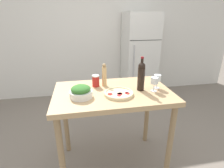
% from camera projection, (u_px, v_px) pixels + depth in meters
% --- Properties ---
extents(ground_plane, '(14.00, 14.00, 0.00)m').
position_uv_depth(ground_plane, '(113.00, 162.00, 2.10)').
color(ground_plane, slate).
extents(wall_back, '(6.40, 0.06, 2.60)m').
position_uv_depth(wall_back, '(93.00, 34.00, 3.57)').
color(wall_back, silver).
rests_on(wall_back, ground_plane).
extents(refrigerator, '(0.62, 0.66, 1.71)m').
position_uv_depth(refrigerator, '(139.00, 57.00, 3.56)').
color(refrigerator, silver).
rests_on(refrigerator, ground_plane).
extents(prep_counter, '(1.17, 0.74, 0.93)m').
position_uv_depth(prep_counter, '(113.00, 102.00, 1.81)').
color(prep_counter, tan).
rests_on(prep_counter, ground_plane).
extents(wine_bottle, '(0.07, 0.07, 0.34)m').
position_uv_depth(wine_bottle, '(141.00, 76.00, 1.73)').
color(wine_bottle, black).
rests_on(wine_bottle, prep_counter).
extents(wine_glass_near, '(0.07, 0.07, 0.14)m').
position_uv_depth(wine_glass_near, '(154.00, 81.00, 1.72)').
color(wine_glass_near, silver).
rests_on(wine_glass_near, prep_counter).
extents(wine_glass_far, '(0.07, 0.07, 0.14)m').
position_uv_depth(wine_glass_far, '(157.00, 79.00, 1.80)').
color(wine_glass_far, silver).
rests_on(wine_glass_far, prep_counter).
extents(pepper_mill, '(0.05, 0.05, 0.25)m').
position_uv_depth(pepper_mill, '(104.00, 75.00, 1.85)').
color(pepper_mill, tan).
rests_on(pepper_mill, prep_counter).
extents(salad_bowl, '(0.21, 0.21, 0.12)m').
position_uv_depth(salad_bowl, '(81.00, 92.00, 1.61)').
color(salad_bowl, white).
rests_on(salad_bowl, prep_counter).
extents(homemade_pizza, '(0.28, 0.28, 0.03)m').
position_uv_depth(homemade_pizza, '(119.00, 93.00, 1.67)').
color(homemade_pizza, beige).
rests_on(homemade_pizza, prep_counter).
extents(salt_canister, '(0.08, 0.08, 0.12)m').
position_uv_depth(salt_canister, '(96.00, 81.00, 1.86)').
color(salt_canister, '#B2231E').
rests_on(salt_canister, prep_counter).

